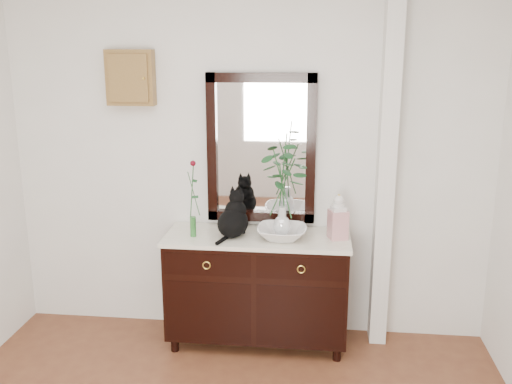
# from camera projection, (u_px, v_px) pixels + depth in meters

# --- Properties ---
(wall_back) EXTENTS (3.60, 0.04, 2.70)m
(wall_back) POSITION_uv_depth(u_px,v_px,m) (248.00, 160.00, 4.23)
(wall_back) COLOR silver
(wall_back) RESTS_ON ground
(pilaster) EXTENTS (0.12, 0.20, 2.70)m
(pilaster) POSITION_uv_depth(u_px,v_px,m) (386.00, 166.00, 4.04)
(pilaster) COLOR silver
(pilaster) RESTS_ON ground
(sideboard) EXTENTS (1.33, 0.52, 0.82)m
(sideboard) POSITION_uv_depth(u_px,v_px,m) (257.00, 284.00, 4.19)
(sideboard) COLOR black
(sideboard) RESTS_ON ground
(wall_mirror) EXTENTS (0.80, 0.06, 1.10)m
(wall_mirror) POSITION_uv_depth(u_px,v_px,m) (261.00, 149.00, 4.18)
(wall_mirror) COLOR black
(wall_mirror) RESTS_ON wall_back
(key_cabinet) EXTENTS (0.35, 0.10, 0.40)m
(key_cabinet) POSITION_uv_depth(u_px,v_px,m) (131.00, 78.00, 4.13)
(key_cabinet) COLOR brown
(key_cabinet) RESTS_ON wall_back
(cat) EXTENTS (0.31, 0.35, 0.34)m
(cat) POSITION_uv_depth(u_px,v_px,m) (233.00, 214.00, 4.04)
(cat) COLOR black
(cat) RESTS_ON sideboard
(lotus_bowl) EXTENTS (0.36, 0.36, 0.09)m
(lotus_bowl) POSITION_uv_depth(u_px,v_px,m) (282.00, 233.00, 4.03)
(lotus_bowl) COLOR silver
(lotus_bowl) RESTS_ON sideboard
(vase_branches) EXTENTS (0.41, 0.41, 0.75)m
(vase_branches) POSITION_uv_depth(u_px,v_px,m) (282.00, 185.00, 3.94)
(vase_branches) COLOR silver
(vase_branches) RESTS_ON lotus_bowl
(bud_vase_rose) EXTENTS (0.07, 0.07, 0.57)m
(bud_vase_rose) POSITION_uv_depth(u_px,v_px,m) (192.00, 198.00, 4.01)
(bud_vase_rose) COLOR #2B6D2D
(bud_vase_rose) RESTS_ON sideboard
(ginger_jar) EXTENTS (0.15, 0.15, 0.33)m
(ginger_jar) POSITION_uv_depth(u_px,v_px,m) (338.00, 216.00, 4.00)
(ginger_jar) COLOR white
(ginger_jar) RESTS_ON sideboard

